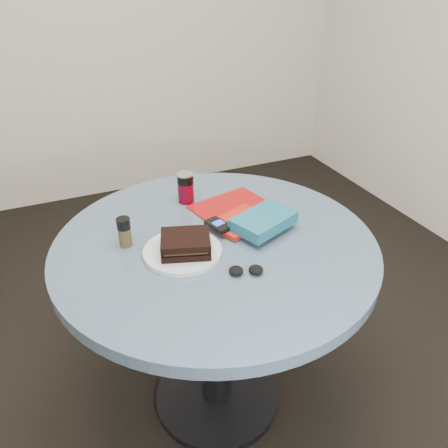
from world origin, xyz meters
name	(u,v)px	position (x,y,z in m)	size (l,w,h in m)	color
ground	(217,397)	(0.00, 0.00, 0.00)	(4.00, 4.00, 0.00)	black
table	(216,281)	(0.00, 0.00, 0.59)	(1.00, 1.00, 0.75)	black
plate	(183,252)	(-0.12, -0.03, 0.76)	(0.23, 0.23, 0.01)	silver
sandwich	(186,244)	(-0.11, -0.04, 0.79)	(0.17, 0.16, 0.05)	black
soda_can	(186,188)	(0.00, 0.27, 0.81)	(0.08, 0.08, 0.11)	#5C0416
pepper_grinder	(124,232)	(-0.26, 0.08, 0.80)	(0.04, 0.04, 0.09)	#42361C
magazine	(231,207)	(0.13, 0.17, 0.75)	(0.26, 0.19, 0.00)	maroon
red_book	(240,221)	(0.11, 0.05, 0.76)	(0.19, 0.12, 0.02)	#B61E0E
novel	(263,221)	(0.16, -0.02, 0.79)	(0.20, 0.13, 0.04)	#17556E
mp3_player	(218,225)	(0.03, 0.04, 0.78)	(0.07, 0.10, 0.02)	black
headphones	(246,270)	(0.01, -0.19, 0.76)	(0.10, 0.07, 0.02)	black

